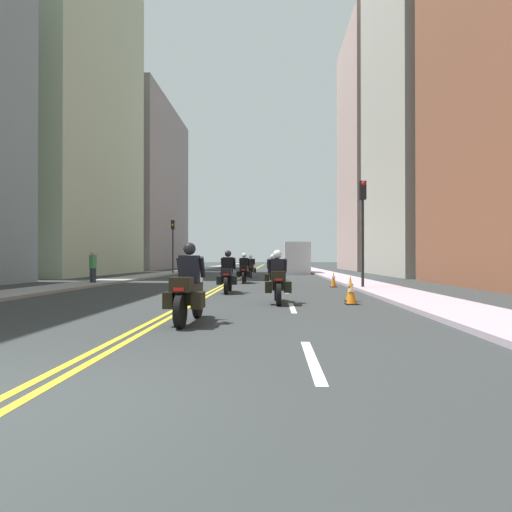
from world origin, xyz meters
TOP-DOWN VIEW (x-y plane):
  - ground_plane at (0.00, 48.00)m, footprint 264.00×264.00m
  - sidewalk_left at (-7.01, 48.00)m, footprint 2.17×144.00m
  - sidewalk_right at (7.01, 48.00)m, footprint 2.17×144.00m
  - centreline_yellow_inner at (-0.12, 48.00)m, footprint 0.12×132.00m
  - centreline_yellow_outer at (0.12, 48.00)m, footprint 0.12×132.00m
  - lane_dashes_white at (2.96, 29.00)m, footprint 0.14×56.40m
  - building_left_1 at (-16.18, 32.41)m, footprint 9.88×17.47m
  - building_right_1 at (15.92, 32.72)m, footprint 9.38×14.54m
  - building_left_2 at (-14.94, 54.07)m, footprint 7.41×21.40m
  - building_right_2 at (15.57, 49.23)m, footprint 8.67×14.52m
  - motorcycle_0 at (0.71, 5.11)m, footprint 0.78×2.21m
  - motorcycle_1 at (2.58, 9.19)m, footprint 0.77×2.31m
  - motorcycle_2 at (0.68, 12.99)m, footprint 0.77×2.23m
  - motorcycle_3 at (2.44, 16.01)m, footprint 0.76×2.21m
  - motorcycle_4 at (0.84, 19.90)m, footprint 0.76×2.24m
  - motorcycle_5 at (2.57, 23.34)m, footprint 0.77×2.17m
  - motorcycle_6 at (0.83, 27.17)m, footprint 0.78×2.14m
  - traffic_cone_0 at (5.27, 16.68)m, footprint 0.31×0.31m
  - traffic_cone_1 at (4.86, 9.89)m, footprint 0.34×0.34m
  - traffic_cone_2 at (4.73, 8.97)m, footprint 0.37×0.37m
  - traffic_light_near at (6.33, 15.18)m, footprint 0.28×0.38m
  - traffic_light_far at (-6.33, 33.48)m, footprint 0.28×0.38m
  - pedestrian_0 at (-6.81, 18.02)m, footprint 0.42×0.39m
  - parked_truck at (4.53, 36.20)m, footprint 2.20×6.50m

SIDE VIEW (x-z plane):
  - ground_plane at x=0.00m, z-range 0.00..0.00m
  - centreline_yellow_inner at x=-0.12m, z-range 0.00..0.01m
  - centreline_yellow_outer at x=0.12m, z-range 0.00..0.01m
  - lane_dashes_white at x=2.96m, z-range 0.00..0.01m
  - sidewalk_left at x=-7.01m, z-range 0.00..0.12m
  - sidewalk_right at x=7.01m, z-range 0.00..0.12m
  - traffic_cone_2 at x=4.73m, z-range 0.00..0.64m
  - traffic_cone_0 at x=5.27m, z-range 0.00..0.73m
  - traffic_cone_1 at x=4.86m, z-range 0.00..0.81m
  - motorcycle_3 at x=2.44m, z-range -0.15..1.41m
  - motorcycle_1 at x=2.58m, z-range -0.15..1.44m
  - motorcycle_2 at x=0.68m, z-range -0.17..1.50m
  - motorcycle_6 at x=0.83m, z-range -0.14..1.47m
  - motorcycle_0 at x=0.71m, z-range -0.16..1.50m
  - motorcycle_5 at x=2.57m, z-range -0.16..1.50m
  - motorcycle_4 at x=0.84m, z-range -0.15..1.51m
  - pedestrian_0 at x=-6.81m, z-range 0.03..1.78m
  - parked_truck at x=4.53m, z-range -0.13..2.67m
  - traffic_light_far at x=-6.33m, z-range 0.90..5.60m
  - traffic_light_near at x=6.33m, z-range 0.91..5.62m
  - building_left_2 at x=-14.94m, z-range 0.00..22.05m
  - building_left_1 at x=-16.18m, z-range 0.00..28.51m
  - building_right_2 at x=15.57m, z-range 0.00..28.94m
  - building_right_1 at x=15.92m, z-range 0.00..31.40m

